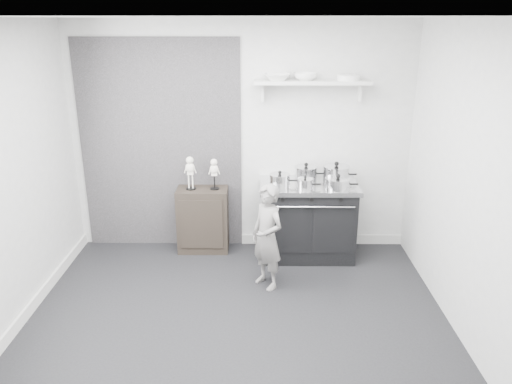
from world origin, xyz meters
TOP-DOWN VIEW (x-y plane):
  - ground at (0.00, 0.00)m, footprint 4.00×4.00m
  - room_shell at (-0.09, 0.15)m, footprint 4.02×3.62m
  - wall_shelf at (0.80, 1.68)m, footprint 1.30×0.26m
  - stove at (0.79, 1.48)m, footprint 1.12×0.70m
  - side_cabinet at (-0.46, 1.61)m, footprint 0.60×0.35m
  - child at (0.30, 0.73)m, footprint 0.47×0.49m
  - pot_front_left at (0.45, 1.40)m, footprint 0.32×0.23m
  - pot_back_left at (0.76, 1.63)m, footprint 0.35×0.27m
  - pot_back_right at (1.11, 1.56)m, footprint 0.39×0.31m
  - pot_front_right at (1.09, 1.29)m, footprint 0.37×0.28m
  - pot_front_center at (0.73, 1.30)m, footprint 0.26×0.18m
  - skeleton_full at (-0.59, 1.61)m, footprint 0.13×0.08m
  - skeleton_torso at (-0.31, 1.61)m, footprint 0.12×0.08m
  - bowl_large at (0.41, 1.67)m, footprint 0.30×0.30m
  - bowl_small at (0.72, 1.67)m, footprint 0.26×0.26m
  - plate_stack at (1.20, 1.67)m, footprint 0.25×0.25m

SIDE VIEW (x-z plane):
  - ground at x=0.00m, z-range 0.00..0.00m
  - side_cabinet at x=-0.46m, z-range 0.00..0.78m
  - stove at x=0.79m, z-range 0.00..0.90m
  - child at x=0.30m, z-range 0.00..1.12m
  - pot_front_center at x=0.73m, z-range 0.88..1.03m
  - pot_front_right at x=1.09m, z-range 0.88..1.05m
  - pot_front_left at x=0.45m, z-range 0.88..1.05m
  - pot_back_left at x=0.76m, z-range 0.88..1.08m
  - pot_back_right at x=1.11m, z-range 0.87..1.11m
  - skeleton_torso at x=-0.31m, z-range 0.78..1.21m
  - skeleton_full at x=-0.59m, z-range 0.78..1.24m
  - room_shell at x=-0.09m, z-range 0.28..2.99m
  - wall_shelf at x=0.80m, z-range 1.89..2.13m
  - plate_stack at x=1.20m, z-range 2.04..2.10m
  - bowl_large at x=0.41m, z-range 2.04..2.11m
  - bowl_small at x=0.72m, z-range 2.04..2.12m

